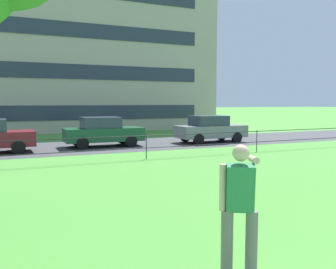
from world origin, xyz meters
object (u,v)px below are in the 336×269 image
car_dark_green_left (103,132)px  car_grey_center (210,129)px  person_thrower (240,205)px  apartment_building_background (44,55)px

car_dark_green_left → car_grey_center: (6.12, -0.54, 0.00)m
person_thrower → car_grey_center: (7.78, 13.97, -0.16)m
person_thrower → car_grey_center: 15.99m
car_dark_green_left → apartment_building_background: apartment_building_background is taller
person_thrower → car_dark_green_left: 14.61m
apartment_building_background → car_grey_center: bearing=-63.0°
person_thrower → apartment_building_background: 29.48m
car_dark_green_left → apartment_building_background: bearing=96.1°
person_thrower → apartment_building_background: (0.12, 28.99, 5.38)m
car_grey_center → apartment_building_background: apartment_building_background is taller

